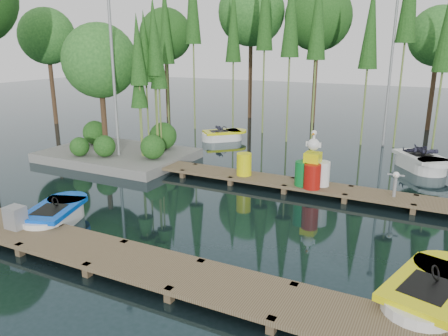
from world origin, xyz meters
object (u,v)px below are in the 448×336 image
at_px(island, 112,85).
at_px(drum_cluster, 312,170).
at_px(boat_blue, 55,216).
at_px(utility_cabinet, 15,217).
at_px(yellow_barrel, 244,164).
at_px(boat_yellow_far, 223,136).

relative_size(island, drum_cluster, 3.55).
relative_size(island, boat_blue, 2.46).
bearing_deg(drum_cluster, utility_cabinet, -130.61).
bearing_deg(yellow_barrel, drum_cluster, -3.36).
xyz_separation_m(boat_yellow_far, utility_cabinet, (0.71, -13.14, 0.34)).
bearing_deg(yellow_barrel, island, 173.16).
height_order(yellow_barrel, drum_cluster, drum_cluster).
bearing_deg(drum_cluster, boat_yellow_far, 136.32).
bearing_deg(island, boat_blue, -62.77).
bearing_deg(yellow_barrel, boat_yellow_far, 123.22).
bearing_deg(drum_cluster, boat_blue, -135.07).
xyz_separation_m(island, boat_blue, (3.43, -6.66, -2.94)).
height_order(boat_blue, utility_cabinet, utility_cabinet).
bearing_deg(island, utility_cabinet, -67.12).
height_order(island, boat_yellow_far, island).
relative_size(utility_cabinet, yellow_barrel, 0.72).
relative_size(island, yellow_barrel, 8.32).
relative_size(utility_cabinet, drum_cluster, 0.31).
distance_m(island, utility_cabinet, 8.84).
bearing_deg(boat_yellow_far, drum_cluster, -67.57).
height_order(island, utility_cabinet, island).
relative_size(boat_yellow_far, utility_cabinet, 4.27).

